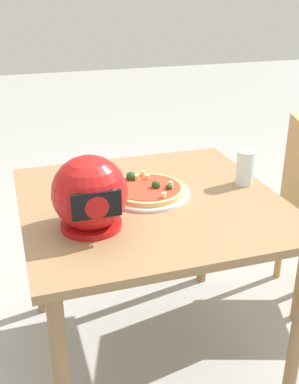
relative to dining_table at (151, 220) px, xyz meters
The scene contains 6 objects.
ground_plane 0.63m from the dining_table, ahead, with size 14.00×14.00×0.00m, color #9E9E99.
dining_table is the anchor object (origin of this frame).
pizza_plate 0.11m from the dining_table, 93.23° to the right, with size 0.32×0.32×0.01m, color white.
pizza 0.12m from the dining_table, 93.28° to the right, with size 0.29×0.29×0.05m.
motorcycle_helmet 0.36m from the dining_table, 29.64° to the left, with size 0.25×0.25×0.25m.
drinking_glass 0.43m from the dining_table, behind, with size 0.07×0.07×0.14m, color silver.
Camera 1 is at (0.49, 1.50, 1.46)m, focal length 43.79 mm.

